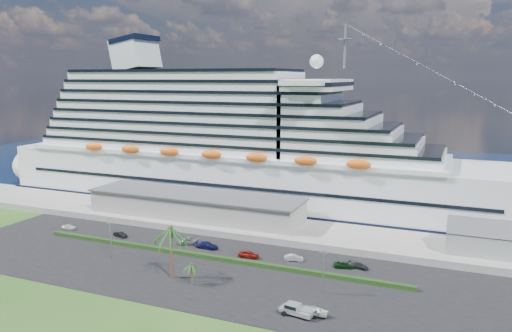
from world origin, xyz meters
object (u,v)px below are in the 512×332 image
at_px(cruise_ship, 242,151).
at_px(parked_car_3, 207,245).
at_px(pickup_truck, 296,309).
at_px(boat_trailer, 314,310).

distance_m(cruise_ship, parked_car_3, 46.10).
bearing_deg(pickup_truck, boat_trailer, 16.43).
bearing_deg(pickup_truck, parked_car_3, 141.37).
bearing_deg(boat_trailer, pickup_truck, -163.57).
bearing_deg(parked_car_3, boat_trailer, -125.16).
bearing_deg(cruise_ship, boat_trailer, -56.91).
relative_size(parked_car_3, boat_trailer, 0.96).
xyz_separation_m(cruise_ship, parked_car_3, (9.89, -42.17, -15.78)).
xyz_separation_m(pickup_truck, boat_trailer, (2.81, 0.83, -0.05)).
relative_size(cruise_ship, pickup_truck, 31.66).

